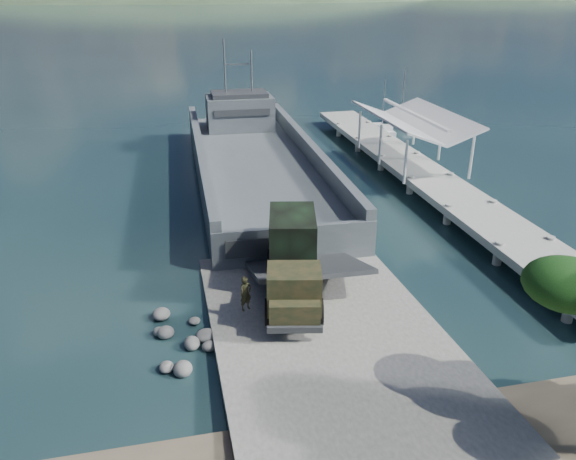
% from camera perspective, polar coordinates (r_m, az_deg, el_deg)
% --- Properties ---
extents(ground, '(1400.00, 1400.00, 0.00)m').
position_cam_1_polar(ground, '(26.32, 3.40, -9.85)').
color(ground, '#172D37').
rests_on(ground, ground).
extents(boat_ramp, '(10.00, 18.00, 0.50)m').
position_cam_1_polar(boat_ramp, '(25.38, 4.03, -10.59)').
color(boat_ramp, slate).
rests_on(boat_ramp, ground).
extents(shoreline_rocks, '(3.20, 5.60, 0.90)m').
position_cam_1_polar(shoreline_rocks, '(25.98, -10.44, -10.75)').
color(shoreline_rocks, slate).
rests_on(shoreline_rocks, ground).
extents(distant_headlands, '(1000.00, 240.00, 48.00)m').
position_cam_1_polar(distant_headlands, '(583.93, -7.53, 22.10)').
color(distant_headlands, '#374A2E').
rests_on(distant_headlands, ground).
extents(pier, '(6.40, 44.00, 6.10)m').
position_cam_1_polar(pier, '(46.06, 12.84, 6.81)').
color(pier, '#A3A399').
rests_on(pier, ground).
extents(landing_craft, '(9.97, 36.69, 10.84)m').
position_cam_1_polar(landing_craft, '(45.23, -3.25, 6.12)').
color(landing_craft, '#4B5358').
rests_on(landing_craft, ground).
extents(military_truck, '(3.93, 8.14, 3.63)m').
position_cam_1_polar(military_truck, '(27.13, 0.50, -3.06)').
color(military_truck, black).
rests_on(military_truck, boat_ramp).
extents(soldier, '(0.72, 0.63, 1.65)m').
position_cam_1_polar(soldier, '(25.74, -4.30, -7.22)').
color(soldier, black).
rests_on(soldier, boat_ramp).
extents(sailboat_near, '(1.52, 4.79, 5.79)m').
position_cam_1_polar(sailboat_near, '(61.12, 9.57, 9.93)').
color(sailboat_near, silver).
rests_on(sailboat_near, ground).
extents(sailboat_far, '(2.47, 5.48, 6.44)m').
position_cam_1_polar(sailboat_far, '(65.30, 11.48, 10.70)').
color(sailboat_far, silver).
rests_on(sailboat_far, ground).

